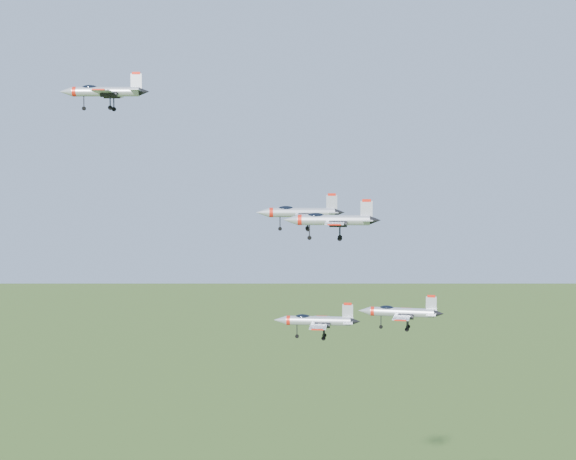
{
  "coord_description": "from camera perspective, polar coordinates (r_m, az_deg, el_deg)",
  "views": [
    {
      "loc": [
        -11.65,
        -110.2,
        134.91
      ],
      "look_at": [
        -1.73,
        -2.88,
        127.54
      ],
      "focal_mm": 50.0,
      "sensor_mm": 36.0,
      "label": 1
    }
  ],
  "objects": [
    {
      "name": "jet_left_low",
      "position": [
        114.6,
        1.99,
        -6.45
      ],
      "size": [
        12.38,
        10.41,
        3.32
      ],
      "rotation": [
        0.0,
        0.0,
        -0.19
      ],
      "color": "#AFB3BC"
    },
    {
      "name": "jet_left_high",
      "position": [
        114.63,
        0.8,
        1.27
      ],
      "size": [
        12.79,
        10.6,
        3.42
      ],
      "rotation": [
        0.0,
        0.0,
        -0.08
      ],
      "color": "#AFB3BC"
    },
    {
      "name": "jet_lead",
      "position": [
        120.87,
        -13.0,
        9.58
      ],
      "size": [
        13.22,
        10.97,
        3.53
      ],
      "rotation": [
        0.0,
        0.0,
        -0.1
      ],
      "color": "#AFB3BC"
    },
    {
      "name": "jet_right_high",
      "position": [
        90.62,
        3.05,
        0.73
      ],
      "size": [
        11.07,
        9.28,
        2.97
      ],
      "rotation": [
        0.0,
        0.0,
        -0.17
      ],
      "color": "#AFB3BC"
    },
    {
      "name": "jet_right_low",
      "position": [
        106.85,
        7.94,
        -5.79
      ],
      "size": [
        11.0,
        9.39,
        3.01
      ],
      "rotation": [
        0.0,
        0.0,
        -0.32
      ],
      "color": "#AFB3BC"
    }
  ]
}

